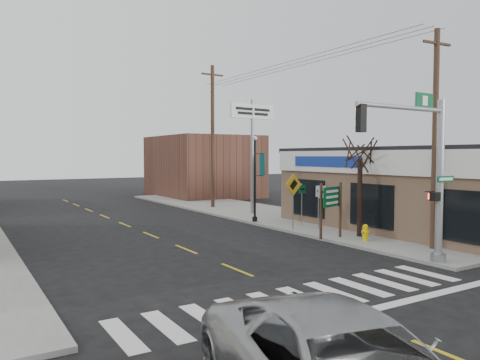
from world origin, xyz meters
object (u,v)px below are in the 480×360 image
utility_pole_near (435,137)px  dance_center_sign (252,128)px  fire_hydrant (365,232)px  guide_sign (331,202)px  traffic_signal_pole (427,163)px  utility_pole_far (213,135)px  bare_tree (360,144)px  lamp_post (256,172)px

utility_pole_near → dance_center_sign: bearing=93.2°
fire_hydrant → guide_sign: bearing=122.3°
traffic_signal_pole → utility_pole_near: size_ratio=0.67×
utility_pole_near → utility_pole_far: (-0.34, 17.79, 0.75)m
dance_center_sign → utility_pole_near: (-0.08, -13.26, -1.00)m
guide_sign → fire_hydrant: 1.94m
traffic_signal_pole → utility_pole_far: bearing=82.4°
traffic_signal_pole → fire_hydrant: 5.34m
utility_pole_far → dance_center_sign: bearing=-86.8°
guide_sign → bare_tree: bearing=-29.2°
traffic_signal_pole → guide_sign: bearing=81.6°
bare_tree → dance_center_sign: bearing=87.2°
lamp_post → utility_pole_far: bearing=72.8°
guide_sign → utility_pole_far: utility_pole_far is taller
guide_sign → dance_center_sign: size_ratio=0.34×
fire_hydrant → bare_tree: 3.97m
traffic_signal_pole → guide_sign: traffic_signal_pole is taller
guide_sign → lamp_post: 6.30m
traffic_signal_pole → utility_pole_far: utility_pole_far is taller
bare_tree → utility_pole_near: utility_pole_near is taller
utility_pole_far → utility_pole_near: bearing=-91.1°
fire_hydrant → utility_pole_far: utility_pole_far is taller
lamp_post → utility_pole_near: (1.79, -10.02, 1.64)m
traffic_signal_pole → dance_center_sign: dance_center_sign is taller
fire_hydrant → utility_pole_near: 4.87m
traffic_signal_pole → fire_hydrant: traffic_signal_pole is taller
guide_sign → utility_pole_far: 14.48m
bare_tree → lamp_post: bearing=102.1°
fire_hydrant → traffic_signal_pole: bearing=-109.9°
traffic_signal_pole → guide_sign: 5.74m
lamp_post → utility_pole_near: 10.31m
fire_hydrant → utility_pole_far: (0.70, 15.23, 4.76)m
traffic_signal_pole → utility_pole_far: size_ratio=0.57×
guide_sign → lamp_post: size_ratio=0.52×
traffic_signal_pole → bare_tree: bearing=66.2°
lamp_post → utility_pole_far: utility_pole_far is taller
lamp_post → dance_center_sign: dance_center_sign is taller
traffic_signal_pole → fire_hydrant: size_ratio=7.93×
utility_pole_near → utility_pole_far: utility_pole_far is taller
traffic_signal_pole → guide_sign: (0.69, 5.40, -1.81)m
lamp_post → bare_tree: 6.77m
utility_pole_near → fire_hydrant: bearing=115.8°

